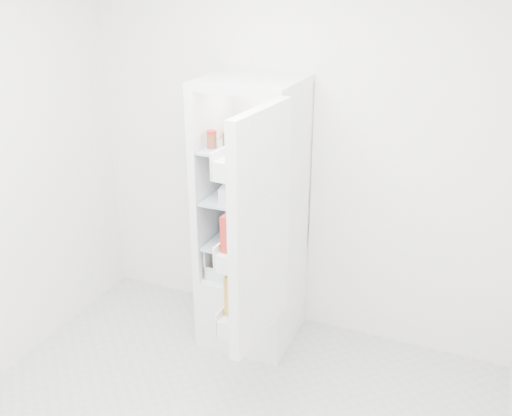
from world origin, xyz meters
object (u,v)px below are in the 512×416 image
at_px(red_cabbage, 268,231).
at_px(fridge_door, 256,233).
at_px(mushroom_bowl, 232,227).
at_px(refrigerator, 255,246).

relative_size(red_cabbage, fridge_door, 0.15).
xyz_separation_m(red_cabbage, mushroom_bowl, (-0.30, 0.08, -0.06)).
distance_m(red_cabbage, mushroom_bowl, 0.32).
bearing_deg(red_cabbage, mushroom_bowl, 164.15).
bearing_deg(mushroom_bowl, refrigerator, 4.32).
relative_size(mushroom_bowl, fridge_door, 0.13).
bearing_deg(red_cabbage, refrigerator, 143.95).
distance_m(red_cabbage, fridge_door, 0.61).
xyz_separation_m(refrigerator, fridge_door, (0.28, -0.64, 0.43)).
distance_m(mushroom_bowl, fridge_door, 0.82).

